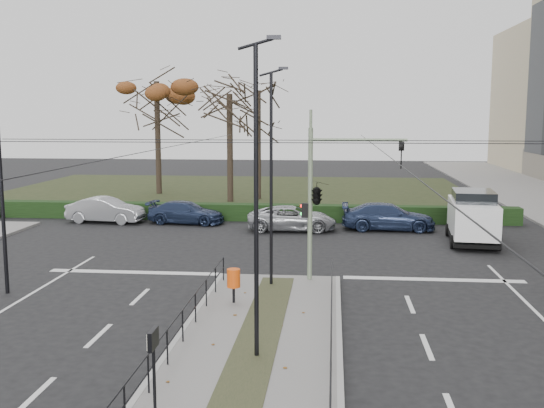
% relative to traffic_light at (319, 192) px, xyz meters
% --- Properties ---
extents(ground, '(140.00, 140.00, 0.00)m').
position_rel_traffic_light_xyz_m(ground, '(-1.53, -4.50, -3.49)').
color(ground, black).
rests_on(ground, ground).
extents(median_island, '(4.40, 15.00, 0.14)m').
position_rel_traffic_light_xyz_m(median_island, '(-1.53, -7.00, -3.42)').
color(median_island, slate).
rests_on(median_island, ground).
extents(park, '(38.00, 26.00, 0.10)m').
position_rel_traffic_light_xyz_m(park, '(-7.53, 27.50, -3.44)').
color(park, black).
rests_on(park, ground).
extents(hedge, '(38.00, 1.00, 1.00)m').
position_rel_traffic_light_xyz_m(hedge, '(-7.53, 14.10, -2.99)').
color(hedge, black).
rests_on(hedge, ground).
extents(median_railing, '(4.14, 13.24, 0.92)m').
position_rel_traffic_light_xyz_m(median_railing, '(-1.53, -7.10, -2.52)').
color(median_railing, black).
rests_on(median_railing, median_island).
extents(catenary, '(20.00, 34.00, 6.00)m').
position_rel_traffic_light_xyz_m(catenary, '(-1.53, -2.88, -0.07)').
color(catenary, black).
rests_on(catenary, ground).
extents(traffic_light, '(3.98, 2.20, 5.76)m').
position_rel_traffic_light_xyz_m(traffic_light, '(0.00, 0.00, 0.00)').
color(traffic_light, gray).
rests_on(traffic_light, median_island).
extents(litter_bin, '(0.45, 0.45, 1.15)m').
position_rel_traffic_light_xyz_m(litter_bin, '(-2.75, -3.31, -2.53)').
color(litter_bin, black).
rests_on(litter_bin, median_island).
extents(info_panel, '(0.11, 0.52, 2.00)m').
position_rel_traffic_light_xyz_m(info_panel, '(-3.04, -11.81, -1.78)').
color(info_panel, black).
rests_on(info_panel, median_island).
extents(streetlamp_median_near, '(0.68, 0.14, 8.16)m').
position_rel_traffic_light_xyz_m(streetlamp_median_near, '(-1.40, -7.95, 0.79)').
color(streetlamp_median_near, black).
rests_on(streetlamp_median_near, median_island).
extents(streetlamp_median_far, '(0.66, 0.14, 7.92)m').
position_rel_traffic_light_xyz_m(streetlamp_median_far, '(-1.71, -0.90, 0.67)').
color(streetlamp_median_far, black).
rests_on(streetlamp_median_far, median_island).
extents(parked_car_second, '(4.68, 2.00, 1.50)m').
position_rel_traffic_light_xyz_m(parked_car_second, '(-12.92, 12.48, -2.74)').
color(parked_car_second, '#9A9CA1').
rests_on(parked_car_second, ground).
extents(parked_car_third, '(4.70, 2.35, 1.31)m').
position_rel_traffic_light_xyz_m(parked_car_third, '(-8.09, 12.62, -2.84)').
color(parked_car_third, '#202C4B').
rests_on(parked_car_third, ground).
extents(parked_car_fourth, '(5.03, 2.54, 1.36)m').
position_rel_traffic_light_xyz_m(parked_car_fourth, '(-1.72, 10.95, -2.81)').
color(parked_car_fourth, '#9A9CA1').
rests_on(parked_car_fourth, ground).
extents(white_van, '(2.70, 5.26, 2.64)m').
position_rel_traffic_light_xyz_m(white_van, '(7.48, 8.38, -2.13)').
color(white_van, white).
rests_on(white_van, ground).
extents(rust_tree, '(7.45, 7.45, 11.63)m').
position_rel_traffic_light_xyz_m(rust_tree, '(-13.36, 25.73, 5.43)').
color(rust_tree, black).
rests_on(rust_tree, park).
extents(bare_tree_center, '(5.36, 5.36, 10.67)m').
position_rel_traffic_light_xyz_m(bare_tree_center, '(-5.08, 23.39, 4.04)').
color(bare_tree_center, black).
rests_on(bare_tree_center, park).
extents(bare_tree_near, '(5.83, 5.83, 10.28)m').
position_rel_traffic_light_xyz_m(bare_tree_near, '(-6.92, 21.70, 3.77)').
color(bare_tree_near, black).
rests_on(bare_tree_near, park).
extents(parked_car_fifth, '(5.15, 2.14, 1.49)m').
position_rel_traffic_light_xyz_m(parked_car_fifth, '(3.60, 11.63, -2.75)').
color(parked_car_fifth, '#202C4B').
rests_on(parked_car_fifth, ground).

